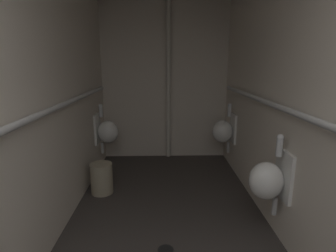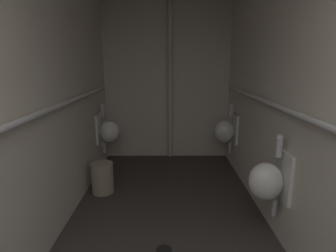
{
  "view_description": "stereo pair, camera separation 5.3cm",
  "coord_description": "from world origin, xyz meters",
  "views": [
    {
      "loc": [
        -0.06,
        0.08,
        1.6
      ],
      "look_at": [
        0.01,
        2.84,
        0.94
      ],
      "focal_mm": 28.73,
      "sensor_mm": 36.0,
      "label": 1
    },
    {
      "loc": [
        -0.01,
        0.08,
        1.6
      ],
      "look_at": [
        0.01,
        2.84,
        0.94
      ],
      "focal_mm": 28.73,
      "sensor_mm": 36.0,
      "label": 2
    }
  ],
  "objects": [
    {
      "name": "floor",
      "position": [
        0.0,
        2.27,
        -0.04
      ],
      "size": [
        2.17,
        4.66,
        0.08
      ],
      "primitive_type": "cube",
      "color": "#383330",
      "rests_on": "ground"
    },
    {
      "name": "wall_left",
      "position": [
        -1.06,
        2.27,
        1.33
      ],
      "size": [
        0.06,
        4.66,
        2.66
      ],
      "primitive_type": "cube",
      "color": "beige",
      "rests_on": "ground"
    },
    {
      "name": "wall_right",
      "position": [
        1.06,
        2.27,
        1.33
      ],
      "size": [
        0.06,
        4.66,
        2.66
      ],
      "primitive_type": "cube",
      "color": "beige",
      "rests_on": "ground"
    },
    {
      "name": "wall_back",
      "position": [
        0.0,
        4.57,
        1.33
      ],
      "size": [
        2.17,
        0.06,
        2.66
      ],
      "primitive_type": "cube",
      "color": "beige",
      "rests_on": "ground"
    },
    {
      "name": "urinal_left_mid",
      "position": [
        -0.88,
        3.98,
        0.59
      ],
      "size": [
        0.32,
        0.3,
        0.76
      ],
      "color": "white"
    },
    {
      "name": "urinal_right_mid",
      "position": [
        0.88,
        2.25,
        0.59
      ],
      "size": [
        0.32,
        0.3,
        0.76
      ],
      "color": "white"
    },
    {
      "name": "urinal_right_far",
      "position": [
        0.88,
        3.97,
        0.59
      ],
      "size": [
        0.32,
        0.3,
        0.76
      ],
      "color": "white"
    },
    {
      "name": "supply_pipe_left",
      "position": [
        -0.97,
        2.24,
        1.22
      ],
      "size": [
        0.06,
        3.94,
        0.06
      ],
      "color": "#B2B2B2"
    },
    {
      "name": "supply_pipe_right",
      "position": [
        0.97,
        2.27,
        1.22
      ],
      "size": [
        0.06,
        3.86,
        0.06
      ],
      "color": "#B2B2B2"
    },
    {
      "name": "standpipe_back_wall",
      "position": [
        0.05,
        4.46,
        1.33
      ],
      "size": [
        0.08,
        0.08,
        2.61
      ],
      "primitive_type": "cylinder",
      "color": "beige",
      "rests_on": "ground"
    },
    {
      "name": "floor_drain",
      "position": [
        -0.03,
        2.12,
        0.0
      ],
      "size": [
        0.14,
        0.14,
        0.01
      ],
      "primitive_type": "cylinder",
      "color": "black",
      "rests_on": "ground"
    },
    {
      "name": "waste_bin",
      "position": [
        -0.81,
        3.2,
        0.19
      ],
      "size": [
        0.27,
        0.27,
        0.38
      ],
      "primitive_type": "cylinder",
      "color": "#9E937A",
      "rests_on": "ground"
    }
  ]
}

